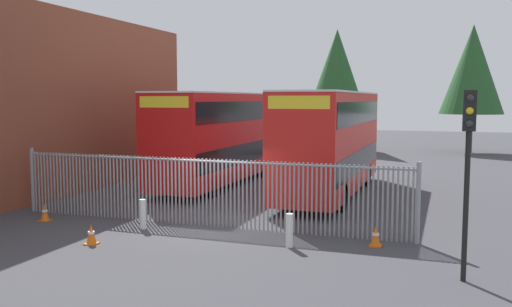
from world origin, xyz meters
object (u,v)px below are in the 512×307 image
Objects in this scene: double_decker_bus_behind_fence_left at (331,139)px; traffic_cone_near_kerb at (45,212)px; double_decker_bus_near_gate at (220,134)px; traffic_cone_by_gate at (376,236)px; bollard_near_left at (143,214)px; traffic_light_kerbside at (468,150)px; bollard_center_front at (289,230)px; traffic_cone_mid_forecourt at (91,234)px.

double_decker_bus_behind_fence_left reaches higher than traffic_cone_near_kerb.
traffic_cone_by_gate is at bearing -46.00° from double_decker_bus_near_gate.
double_decker_bus_behind_fence_left is 18.32× the size of traffic_cone_near_kerb.
double_decker_bus_near_gate is 18.32× the size of traffic_cone_by_gate.
bollard_near_left is at bearing -176.91° from traffic_cone_by_gate.
traffic_light_kerbside is (5.15, -10.09, 0.56)m from double_decker_bus_behind_fence_left.
double_decker_bus_behind_fence_left is 2.51× the size of traffic_light_kerbside.
double_decker_bus_near_gate is 11.78m from bollard_center_front.
bollard_near_left is 5.01m from bollard_center_front.
traffic_light_kerbside reaches higher than traffic_cone_by_gate.
traffic_cone_mid_forecourt is at bearing -161.90° from traffic_cone_by_gate.
double_decker_bus_behind_fence_left reaches higher than bollard_near_left.
bollard_center_front is 5.61m from traffic_cone_mid_forecourt.
bollard_near_left is 0.22× the size of traffic_light_kerbside.
bollard_center_front is 8.73m from traffic_cone_near_kerb.
bollard_center_front reaches higher than traffic_cone_near_kerb.
bollard_center_front is at bearing 16.47° from traffic_cone_mid_forecourt.
double_decker_bus_near_gate is 15.55m from traffic_light_kerbside.
traffic_cone_by_gate and traffic_cone_mid_forecourt have the same top height.
double_decker_bus_near_gate is at bearing 122.86° from bollard_center_front.
traffic_cone_mid_forecourt is 0.14× the size of traffic_light_kerbside.
traffic_cone_by_gate is (2.90, -7.78, -2.13)m from double_decker_bus_behind_fence_left.
traffic_cone_near_kerb is at bearing -178.39° from bollard_near_left.
traffic_cone_by_gate is (2.25, 0.90, -0.19)m from bollard_center_front.
bollard_center_front is at bearing -158.13° from traffic_cone_by_gate.
double_decker_bus_near_gate reaches higher than traffic_light_kerbside.
traffic_light_kerbside is at bearing -11.51° from bollard_near_left.
bollard_near_left reaches higher than traffic_cone_by_gate.
bollard_center_front is 0.22× the size of traffic_light_kerbside.
traffic_cone_near_kerb is (-10.96, -0.50, 0.00)m from traffic_cone_by_gate.
bollard_center_front is at bearing 162.49° from traffic_light_kerbside.
traffic_light_kerbside is at bearing -45.91° from traffic_cone_by_gate.
bollard_center_front is at bearing -85.67° from double_decker_bus_behind_fence_left.
traffic_cone_mid_forecourt is 10.23m from traffic_light_kerbside.
traffic_cone_near_kerb is at bearing 177.33° from bollard_center_front.
traffic_cone_by_gate is at bearing 18.10° from traffic_cone_mid_forecourt.
traffic_light_kerbside is at bearing -45.98° from double_decker_bus_near_gate.
bollard_center_front is 5.34m from traffic_light_kerbside.
double_decker_bus_behind_fence_left reaches higher than traffic_cone_mid_forecourt.
double_decker_bus_near_gate reaches higher than bollard_center_front.
bollard_near_left is at bearing 168.49° from traffic_light_kerbside.
traffic_light_kerbside is (4.49, -1.42, 2.51)m from bollard_center_front.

